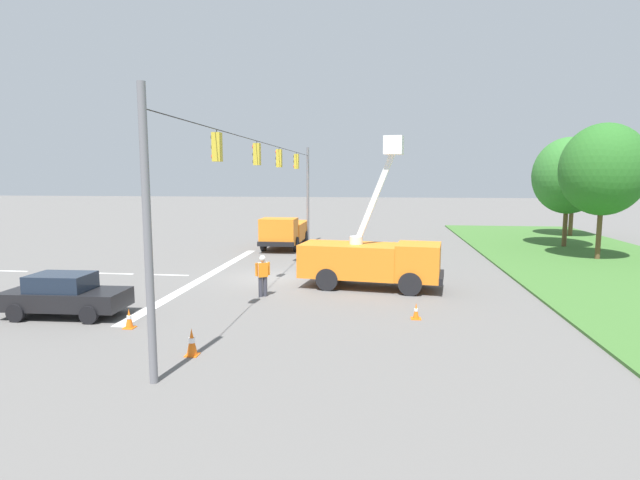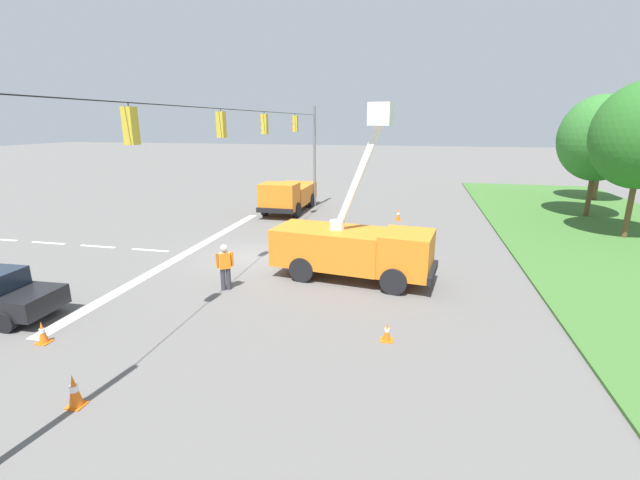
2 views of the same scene
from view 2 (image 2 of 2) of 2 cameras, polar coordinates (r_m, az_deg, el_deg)
The scene contains 12 objects.
ground_plane at distance 20.29m, azimuth -9.20°, elevation -2.29°, with size 200.00×200.00×0.00m, color #605E5B.
lane_markings at distance 22.45m, azimuth -20.59°, elevation -1.35°, with size 17.60×15.25×0.01m.
signal_gantry at distance 19.44m, azimuth -9.75°, elevation 10.71°, with size 26.20×0.33×7.20m.
tree_far_west at distance 40.37m, azimuth 33.73°, elevation 11.67°, with size 5.27×5.10×8.16m.
tree_west at distance 32.94m, azimuth 33.17°, elevation 11.26°, with size 5.56×4.74×7.80m.
utility_truck_bucket_lift at distance 17.01m, azimuth 4.49°, elevation -0.74°, with size 3.16×6.66×6.80m.
utility_truck_support_near at distance 30.14m, azimuth -4.25°, elevation 5.99°, with size 6.49×2.58×2.26m.
road_worker at distance 16.32m, azimuth -12.56°, elevation -3.20°, with size 0.42×0.56×1.77m.
traffic_cone_foreground_left at distance 27.98m, azimuth 10.39°, elevation 3.36°, with size 0.36×0.36×0.75m.
traffic_cone_mid_left at distance 12.75m, azimuth 8.92°, elevation -12.01°, with size 0.36×0.36×0.58m.
traffic_cone_mid_right at distance 11.39m, azimuth -29.94°, elevation -17.00°, with size 0.36×0.36×0.79m.
traffic_cone_near_bucket at distance 14.77m, azimuth -33.04°, elevation -10.30°, with size 0.36×0.36×0.67m.
Camera 2 is at (17.90, 7.32, 6.12)m, focal length 24.00 mm.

